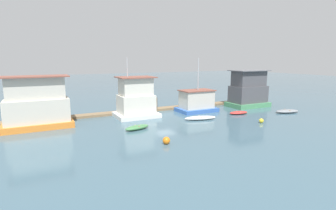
# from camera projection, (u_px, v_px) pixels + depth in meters

# --- Properties ---
(ground_plane) EXTENTS (200.00, 200.00, 0.00)m
(ground_plane) POSITION_uv_depth(u_px,v_px,m) (165.00, 114.00, 34.15)
(ground_plane) COLOR #426070
(dock_walkway) EXTENTS (42.40, 1.54, 0.30)m
(dock_walkway) POSITION_uv_depth(u_px,v_px,m) (155.00, 109.00, 36.78)
(dock_walkway) COLOR #846B4C
(dock_walkway) RESTS_ON ground_plane
(houseboat_orange) EXTENTS (6.78, 3.36, 5.44)m
(houseboat_orange) POSITION_uv_depth(u_px,v_px,m) (37.00, 105.00, 27.07)
(houseboat_orange) COLOR orange
(houseboat_orange) RESTS_ON ground_plane
(houseboat_white) EXTENTS (5.15, 4.16, 7.33)m
(houseboat_white) POSITION_uv_depth(u_px,v_px,m) (136.00, 99.00, 32.40)
(houseboat_white) COLOR white
(houseboat_white) RESTS_ON ground_plane
(houseboat_blue) EXTENTS (5.22, 3.47, 7.26)m
(houseboat_blue) POSITION_uv_depth(u_px,v_px,m) (197.00, 102.00, 35.86)
(houseboat_blue) COLOR #3866B7
(houseboat_blue) RESTS_ON ground_plane
(houseboat_green) EXTENTS (6.00, 3.77, 5.50)m
(houseboat_green) POSITION_uv_depth(u_px,v_px,m) (248.00, 90.00, 39.43)
(houseboat_green) COLOR #4C9360
(houseboat_green) RESTS_ON ground_plane
(dinghy_green) EXTENTS (2.93, 1.65, 0.45)m
(dinghy_green) POSITION_uv_depth(u_px,v_px,m) (137.00, 127.00, 26.75)
(dinghy_green) COLOR #47844C
(dinghy_green) RESTS_ON ground_plane
(dinghy_white) EXTENTS (4.04, 2.02, 0.45)m
(dinghy_white) POSITION_uv_depth(u_px,v_px,m) (200.00, 118.00, 31.10)
(dinghy_white) COLOR white
(dinghy_white) RESTS_ON ground_plane
(dinghy_red) EXTENTS (2.73, 1.46, 0.39)m
(dinghy_red) POSITION_uv_depth(u_px,v_px,m) (239.00, 113.00, 34.30)
(dinghy_red) COLOR red
(dinghy_red) RESTS_ON ground_plane
(dinghy_grey) EXTENTS (3.55, 2.16, 0.43)m
(dinghy_grey) POSITION_uv_depth(u_px,v_px,m) (287.00, 111.00, 35.17)
(dinghy_grey) COLOR gray
(dinghy_grey) RESTS_ON ground_plane
(mooring_post_far_right) EXTENTS (0.24, 0.24, 2.15)m
(mooring_post_far_right) POSITION_uv_depth(u_px,v_px,m) (56.00, 113.00, 29.98)
(mooring_post_far_right) COLOR #846B4C
(mooring_post_far_right) RESTS_ON ground_plane
(mooring_post_near_right) EXTENTS (0.29, 0.29, 1.77)m
(mooring_post_near_right) POSITION_uv_depth(u_px,v_px,m) (49.00, 115.00, 29.68)
(mooring_post_near_right) COLOR #846B4C
(mooring_post_near_right) RESTS_ON ground_plane
(mooring_post_far_left) EXTENTS (0.31, 0.31, 1.95)m
(mooring_post_far_left) POSITION_uv_depth(u_px,v_px,m) (156.00, 105.00, 35.61)
(mooring_post_far_left) COLOR brown
(mooring_post_far_left) RESTS_ON ground_plane
(buoy_orange) EXTENTS (0.63, 0.63, 0.63)m
(buoy_orange) POSITION_uv_depth(u_px,v_px,m) (166.00, 140.00, 22.15)
(buoy_orange) COLOR orange
(buoy_orange) RESTS_ON ground_plane
(buoy_yellow) EXTENTS (0.51, 0.51, 0.51)m
(buoy_yellow) POSITION_uv_depth(u_px,v_px,m) (261.00, 121.00, 29.57)
(buoy_yellow) COLOR yellow
(buoy_yellow) RESTS_ON ground_plane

